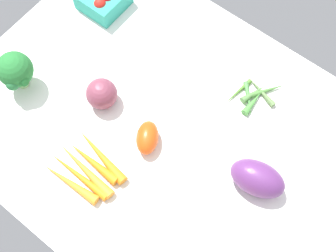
% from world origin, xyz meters
% --- Properties ---
extents(tablecloth, '(1.04, 0.76, 0.02)m').
position_xyz_m(tablecloth, '(0.00, 0.00, 0.01)').
color(tablecloth, white).
rests_on(tablecloth, ground).
extents(red_onion_near_basket, '(0.08, 0.08, 0.08)m').
position_xyz_m(red_onion_near_basket, '(-0.17, -0.04, 0.06)').
color(red_onion_near_basket, brown).
rests_on(red_onion_near_basket, tablecloth).
extents(carrot_bunch, '(0.18, 0.14, 0.03)m').
position_xyz_m(carrot_bunch, '(-0.09, -0.20, 0.03)').
color(carrot_bunch, orange).
rests_on(carrot_bunch, tablecloth).
extents(okra_pile, '(0.11, 0.15, 0.02)m').
position_xyz_m(okra_pile, '(0.12, 0.20, 0.03)').
color(okra_pile, '#587843').
rests_on(okra_pile, tablecloth).
extents(broccoli_head, '(0.10, 0.09, 0.12)m').
position_xyz_m(broccoli_head, '(-0.37, -0.13, 0.09)').
color(broccoli_head, '#98CA82').
rests_on(broccoli_head, tablecloth).
extents(eggplant, '(0.14, 0.10, 0.08)m').
position_xyz_m(eggplant, '(0.24, 0.02, 0.06)').
color(eggplant, '#602F6C').
rests_on(eggplant, tablecloth).
extents(roma_tomato, '(0.09, 0.10, 0.05)m').
position_xyz_m(roma_tomato, '(-0.02, -0.06, 0.05)').
color(roma_tomato, '#DD4A13').
rests_on(roma_tomato, tablecloth).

